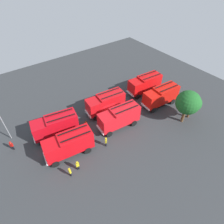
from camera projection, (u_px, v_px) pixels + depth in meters
ground_plane at (112, 118)px, 34.02m from camera, size 56.92×56.92×0.00m
fire_truck_0 at (145, 83)px, 38.53m from camera, size 7.38×3.26×3.88m
fire_truck_1 at (106, 102)px, 33.90m from camera, size 7.42×3.37×3.88m
fire_truck_2 at (56, 125)px, 29.67m from camera, size 7.52×3.77×3.88m
fire_truck_3 at (161, 95)px, 35.47m from camera, size 7.38×3.24×3.88m
fire_truck_4 at (119, 117)px, 31.06m from camera, size 7.41×3.35×3.88m
fire_truck_5 at (69, 144)px, 26.87m from camera, size 7.47×3.57×3.88m
firefighter_0 at (78, 165)px, 25.58m from camera, size 0.45×0.30×1.72m
firefighter_1 at (70, 172)px, 24.90m from camera, size 0.27×0.43×1.65m
firefighter_2 at (12, 145)px, 28.12m from camera, size 0.47×0.46×1.72m
firefighter_3 at (106, 142)px, 28.61m from camera, size 0.46×0.47×1.79m
firefighter_4 at (69, 114)px, 33.31m from camera, size 0.27×0.43×1.66m
tree_0 at (193, 103)px, 32.05m from camera, size 3.05×3.05×4.73m
tree_1 at (188, 103)px, 30.55m from camera, size 4.05×4.05×6.28m
traffic_cone_0 at (86, 122)px, 32.81m from camera, size 0.39×0.39×0.56m
traffic_cone_1 at (147, 82)px, 42.11m from camera, size 0.49×0.49×0.70m
lamppost at (1, 120)px, 27.63m from camera, size 0.36×0.36×7.22m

